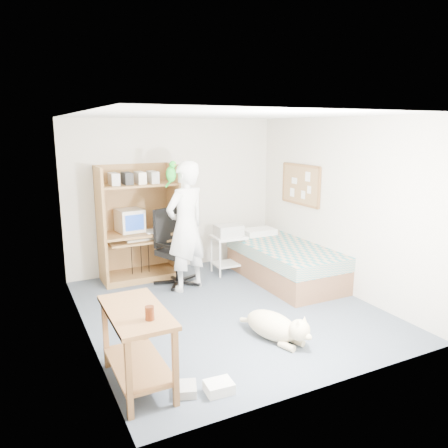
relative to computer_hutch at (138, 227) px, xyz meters
name	(u,v)px	position (x,y,z in m)	size (l,w,h in m)	color
floor	(228,308)	(0.70, -1.74, -0.82)	(4.00, 4.00, 0.00)	#424E59
wall_back	(174,195)	(0.70, 0.26, 0.43)	(3.60, 0.02, 2.50)	beige
wall_right	(339,205)	(2.50, -1.74, 0.43)	(0.02, 4.00, 2.50)	beige
wall_left	(82,231)	(-1.10, -1.74, 0.43)	(0.02, 4.00, 2.50)	beige
ceiling	(229,115)	(0.70, -1.74, 1.68)	(3.60, 4.00, 0.02)	white
computer_hutch	(138,227)	(0.00, 0.00, 0.00)	(1.20, 0.63, 1.80)	brown
bed	(284,262)	(2.00, -1.12, -0.53)	(1.02, 2.02, 0.66)	brown
side_desk	(137,336)	(-0.85, -2.94, -0.33)	(0.50, 1.00, 0.75)	brown
corkboard	(301,185)	(2.47, -0.84, 0.63)	(0.04, 0.94, 0.66)	olive
office_chair	(175,258)	(0.41, -0.50, -0.41)	(0.66, 0.66, 1.14)	black
person	(186,227)	(0.48, -0.81, 0.13)	(0.69, 0.45, 1.90)	white
parrot	(171,173)	(0.28, -0.80, 0.92)	(0.14, 0.24, 0.38)	#169015
dog	(276,326)	(0.77, -2.76, -0.65)	(0.52, 0.99, 0.38)	beige
printer_cart	(229,248)	(1.37, -0.43, -0.40)	(0.54, 0.44, 0.63)	white
printer	(229,230)	(1.37, -0.43, -0.10)	(0.42, 0.32, 0.18)	#AEAEA9
crt_monitor	(130,220)	(-0.13, 0.01, 0.12)	(0.42, 0.43, 0.35)	beige
keyboard	(140,239)	(-0.02, -0.16, -0.15)	(0.45, 0.16, 0.03)	beige
pencil_cup	(160,227)	(0.32, -0.09, 0.00)	(0.08, 0.08, 0.12)	gold
drink_glass	(150,313)	(-0.80, -3.19, -0.01)	(0.08, 0.08, 0.12)	#411A0A
floor_box_a	(219,387)	(-0.24, -3.38, -0.77)	(0.25, 0.20, 0.10)	white
floor_box_b	(186,389)	(-0.51, -3.26, -0.78)	(0.18, 0.22, 0.08)	#ADADA8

